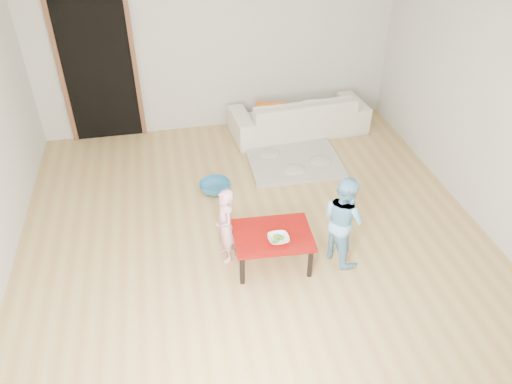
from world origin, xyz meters
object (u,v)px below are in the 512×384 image
object	(u,v)px
red_table	(272,248)
bowl	(278,239)
child_pink	(225,226)
sofa	(299,114)
basin	(215,187)
child_blue	(343,220)

from	to	relation	value
red_table	bowl	world-z (taller)	bowl
bowl	child_pink	distance (m)	0.55
sofa	bowl	distance (m)	2.89
basin	bowl	bearing A→B (deg)	-73.71
red_table	bowl	size ratio (longest dim) A/B	3.76
red_table	child_blue	bearing A→B (deg)	-3.78
red_table	child_blue	size ratio (longest dim) A/B	0.79
sofa	red_table	bearing A→B (deg)	64.65
sofa	child_pink	world-z (taller)	child_pink
bowl	child_blue	size ratio (longest dim) A/B	0.21
red_table	child_blue	xyz separation A→B (m)	(0.70, -0.05, 0.29)
bowl	basin	xyz separation A→B (m)	(-0.43, 1.47, -0.35)
sofa	bowl	world-z (taller)	sofa
child_blue	sofa	bearing A→B (deg)	-28.92
sofa	child_blue	xyz separation A→B (m)	(-0.29, -2.65, 0.20)
sofa	child_blue	world-z (taller)	child_blue
child_blue	basin	distance (m)	1.83
child_pink	child_blue	distance (m)	1.16
red_table	child_pink	bearing A→B (deg)	158.76
basin	child_blue	bearing A→B (deg)	-51.98
child_pink	basin	xyz separation A→B (m)	(0.04, 1.19, -0.36)
red_table	child_blue	distance (m)	0.76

